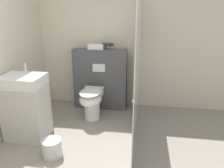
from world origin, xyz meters
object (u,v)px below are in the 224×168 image
(hair_drier, at_px, (108,45))
(waste_bin, at_px, (52,148))
(toilet, at_px, (91,101))
(sink_vanity, at_px, (26,107))

(hair_drier, height_order, waste_bin, hair_drier)
(toilet, xyz_separation_m, hair_drier, (0.19, 0.54, 0.86))
(hair_drier, distance_m, waste_bin, 1.97)
(toilet, distance_m, waste_bin, 1.10)
(hair_drier, xyz_separation_m, waste_bin, (-0.46, -1.58, -1.08))
(hair_drier, bearing_deg, sink_vanity, -129.39)
(sink_vanity, height_order, waste_bin, sink_vanity)
(toilet, xyz_separation_m, sink_vanity, (-0.79, -0.65, 0.14))
(waste_bin, bearing_deg, sink_vanity, 143.33)
(toilet, bearing_deg, sink_vanity, -140.29)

